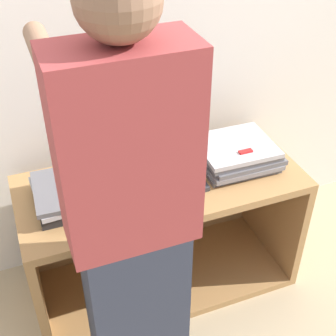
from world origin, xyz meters
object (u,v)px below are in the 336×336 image
object	(u,v)px
laptop_stack_left	(77,191)
person	(131,225)
laptop_open	(156,162)
laptop_stack_right	(236,153)

from	to	relation	value
laptop_stack_left	person	distance (m)	0.46
laptop_stack_left	person	bearing A→B (deg)	-76.74
laptop_open	laptop_stack_right	bearing A→B (deg)	-9.74
laptop_open	person	size ratio (longest dim) A/B	0.23
laptop_stack_left	person	size ratio (longest dim) A/B	0.21
laptop_stack_left	laptop_stack_right	world-z (taller)	laptop_stack_right
laptop_open	person	bearing A→B (deg)	-117.95
laptop_stack_left	laptop_stack_right	size ratio (longest dim) A/B	0.98
laptop_stack_left	laptop_stack_right	bearing A→B (deg)	-0.14
laptop_stack_right	laptop_stack_left	bearing A→B (deg)	179.86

